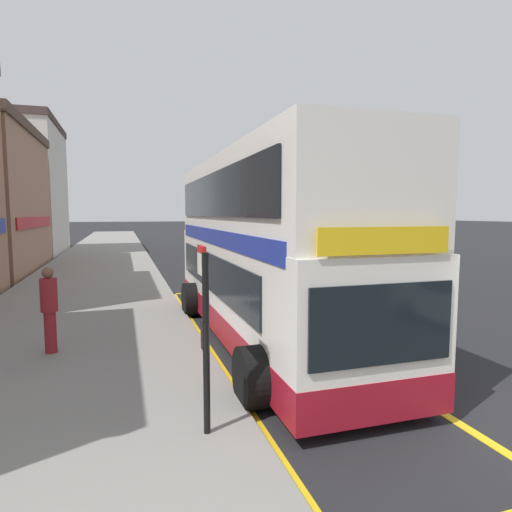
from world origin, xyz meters
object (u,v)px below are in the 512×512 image
Objects in this scene: double_decker_bus at (263,255)px; bus_stop_sign at (205,322)px; parked_car_black_kerbside at (218,238)px; pedestrian_waiting_near_sign at (49,306)px.

double_decker_bus reaches higher than bus_stop_sign.
parked_car_black_kerbside is (7.58, 34.16, -0.84)m from bus_stop_sign.
double_decker_bus is at bearing 77.76° from parked_car_black_kerbside.
pedestrian_waiting_near_sign reaches higher than parked_car_black_kerbside.
bus_stop_sign reaches higher than pedestrian_waiting_near_sign.
bus_stop_sign is at bearing 75.38° from parked_car_black_kerbside.
pedestrian_waiting_near_sign is (-10.10, -29.95, 0.34)m from parked_car_black_kerbside.
bus_stop_sign is 1.37× the size of pedestrian_waiting_near_sign.
bus_stop_sign is 35.00m from parked_car_black_kerbside.
double_decker_bus reaches higher than pedestrian_waiting_near_sign.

